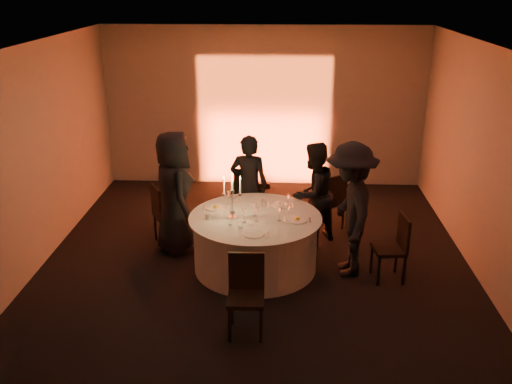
{
  "coord_description": "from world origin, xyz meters",
  "views": [
    {
      "loc": [
        0.35,
        -7.05,
        3.81
      ],
      "look_at": [
        0.0,
        0.2,
        1.05
      ],
      "focal_mm": 40.0,
      "sensor_mm": 36.0,
      "label": 1
    }
  ],
  "objects_px": {
    "chair_front": "(246,289)",
    "guest_right": "(350,210)",
    "chair_back_right": "(331,199)",
    "guest_back_right": "(313,194)",
    "coffee_cup": "(208,216)",
    "chair_back_left": "(247,190)",
    "candelabra": "(232,202)",
    "chair_left": "(164,211)",
    "banquet_table": "(255,242)",
    "guest_left": "(174,192)",
    "chair_right": "(395,244)",
    "guest_back_left": "(249,186)"
  },
  "relations": [
    {
      "from": "guest_right",
      "to": "candelabra",
      "type": "height_order",
      "value": "guest_right"
    },
    {
      "from": "chair_left",
      "to": "guest_back_right",
      "type": "relative_size",
      "value": 0.59
    },
    {
      "from": "chair_left",
      "to": "guest_right",
      "type": "xyz_separation_m",
      "value": [
        2.66,
        -0.76,
        0.39
      ]
    },
    {
      "from": "chair_right",
      "to": "chair_front",
      "type": "relative_size",
      "value": 0.97
    },
    {
      "from": "chair_front",
      "to": "guest_left",
      "type": "xyz_separation_m",
      "value": [
        -1.16,
        2.0,
        0.38
      ]
    },
    {
      "from": "guest_right",
      "to": "chair_right",
      "type": "bearing_deg",
      "value": 71.79
    },
    {
      "from": "chair_back_left",
      "to": "chair_right",
      "type": "distance_m",
      "value": 2.82
    },
    {
      "from": "chair_back_right",
      "to": "coffee_cup",
      "type": "xyz_separation_m",
      "value": [
        -1.77,
        -1.42,
        0.27
      ]
    },
    {
      "from": "chair_back_right",
      "to": "guest_right",
      "type": "relative_size",
      "value": 0.51
    },
    {
      "from": "chair_front",
      "to": "guest_right",
      "type": "relative_size",
      "value": 0.5
    },
    {
      "from": "chair_back_left",
      "to": "candelabra",
      "type": "xyz_separation_m",
      "value": [
        -0.09,
        -1.75,
        0.49
      ]
    },
    {
      "from": "chair_front",
      "to": "guest_back_right",
      "type": "height_order",
      "value": "guest_back_right"
    },
    {
      "from": "chair_back_right",
      "to": "chair_right",
      "type": "relative_size",
      "value": 1.05
    },
    {
      "from": "banquet_table",
      "to": "guest_left",
      "type": "xyz_separation_m",
      "value": [
        -1.19,
        0.52,
        0.52
      ]
    },
    {
      "from": "chair_back_left",
      "to": "chair_left",
      "type": "bearing_deg",
      "value": 46.88
    },
    {
      "from": "coffee_cup",
      "to": "chair_left",
      "type": "bearing_deg",
      "value": 134.13
    },
    {
      "from": "chair_back_left",
      "to": "guest_left",
      "type": "height_order",
      "value": "guest_left"
    },
    {
      "from": "chair_back_left",
      "to": "chair_back_right",
      "type": "relative_size",
      "value": 0.96
    },
    {
      "from": "guest_back_right",
      "to": "coffee_cup",
      "type": "height_order",
      "value": "guest_back_right"
    },
    {
      "from": "coffee_cup",
      "to": "candelabra",
      "type": "distance_m",
      "value": 0.38
    },
    {
      "from": "coffee_cup",
      "to": "candelabra",
      "type": "bearing_deg",
      "value": 7.46
    },
    {
      "from": "chair_back_right",
      "to": "guest_back_right",
      "type": "xyz_separation_m",
      "value": [
        -0.32,
        -0.47,
        0.26
      ]
    },
    {
      "from": "banquet_table",
      "to": "chair_front",
      "type": "xyz_separation_m",
      "value": [
        -0.03,
        -1.48,
        0.14
      ]
    },
    {
      "from": "chair_left",
      "to": "chair_back_right",
      "type": "bearing_deg",
      "value": -105.18
    },
    {
      "from": "chair_back_right",
      "to": "guest_back_right",
      "type": "distance_m",
      "value": 0.62
    },
    {
      "from": "guest_back_left",
      "to": "guest_right",
      "type": "height_order",
      "value": "guest_right"
    },
    {
      "from": "chair_front",
      "to": "guest_back_left",
      "type": "bearing_deg",
      "value": 91.58
    },
    {
      "from": "coffee_cup",
      "to": "candelabra",
      "type": "xyz_separation_m",
      "value": [
        0.33,
        0.04,
        0.19
      ]
    },
    {
      "from": "chair_left",
      "to": "coffee_cup",
      "type": "xyz_separation_m",
      "value": [
        0.77,
        -0.79,
        0.27
      ]
    },
    {
      "from": "chair_back_left",
      "to": "chair_front",
      "type": "height_order",
      "value": "chair_front"
    },
    {
      "from": "chair_back_right",
      "to": "guest_back_left",
      "type": "xyz_separation_m",
      "value": [
        -1.29,
        -0.22,
        0.27
      ]
    },
    {
      "from": "guest_back_left",
      "to": "chair_back_right",
      "type": "bearing_deg",
      "value": -162.62
    },
    {
      "from": "banquet_table",
      "to": "guest_right",
      "type": "xyz_separation_m",
      "value": [
        1.26,
        -0.05,
        0.53
      ]
    },
    {
      "from": "guest_back_left",
      "to": "coffee_cup",
      "type": "bearing_deg",
      "value": 75.99
    },
    {
      "from": "chair_back_left",
      "to": "chair_back_right",
      "type": "bearing_deg",
      "value": 171.14
    },
    {
      "from": "guest_left",
      "to": "candelabra",
      "type": "bearing_deg",
      "value": -146.12
    },
    {
      "from": "guest_back_left",
      "to": "guest_back_right",
      "type": "bearing_deg",
      "value": 173.22
    },
    {
      "from": "chair_back_right",
      "to": "guest_back_left",
      "type": "distance_m",
      "value": 1.33
    },
    {
      "from": "guest_back_right",
      "to": "candelabra",
      "type": "height_order",
      "value": "guest_back_right"
    },
    {
      "from": "chair_back_right",
      "to": "candelabra",
      "type": "height_order",
      "value": "candelabra"
    },
    {
      "from": "chair_back_left",
      "to": "guest_left",
      "type": "relative_size",
      "value": 0.5
    },
    {
      "from": "chair_back_left",
      "to": "candelabra",
      "type": "relative_size",
      "value": 1.41
    },
    {
      "from": "guest_back_left",
      "to": "guest_right",
      "type": "xyz_separation_m",
      "value": [
        1.41,
        -1.16,
        0.11
      ]
    },
    {
      "from": "chair_back_left",
      "to": "guest_back_right",
      "type": "relative_size",
      "value": 0.57
    },
    {
      "from": "guest_left",
      "to": "coffee_cup",
      "type": "relative_size",
      "value": 16.37
    },
    {
      "from": "chair_right",
      "to": "guest_right",
      "type": "bearing_deg",
      "value": -113.14
    },
    {
      "from": "banquet_table",
      "to": "chair_left",
      "type": "relative_size",
      "value": 1.93
    },
    {
      "from": "coffee_cup",
      "to": "candelabra",
      "type": "height_order",
      "value": "candelabra"
    },
    {
      "from": "chair_left",
      "to": "chair_front",
      "type": "relative_size",
      "value": 1.01
    },
    {
      "from": "chair_left",
      "to": "chair_back_left",
      "type": "height_order",
      "value": "chair_left"
    }
  ]
}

